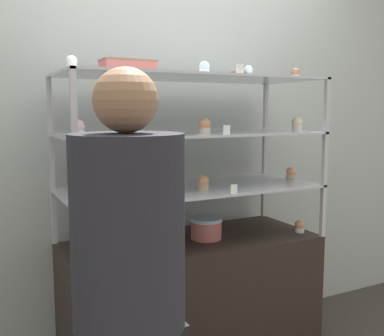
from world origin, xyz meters
TOP-DOWN VIEW (x-y plane):
  - back_wall at (0.00, 0.42)m, footprint 8.00×0.05m
  - display_base at (0.00, 0.00)m, footprint 1.34×0.56m
  - display_riser_lower at (0.00, 0.00)m, footprint 1.34×0.56m
  - display_riser_middle at (0.00, 0.00)m, footprint 1.34×0.56m
  - display_riser_upper at (0.00, 0.00)m, footprint 1.34×0.56m
  - layer_cake_centerpiece at (0.08, -0.02)m, footprint 0.17×0.17m
  - sheet_cake_frosted at (-0.32, 0.05)m, footprint 0.26×0.14m
  - cupcake_0 at (-0.60, -0.12)m, footprint 0.05×0.05m
  - cupcake_1 at (0.60, -0.15)m, footprint 0.05×0.05m
  - price_tag_0 at (-0.32, -0.26)m, footprint 0.04×0.00m
  - cupcake_2 at (-0.60, -0.10)m, footprint 0.06×0.06m
  - cupcake_3 at (0.01, -0.11)m, footprint 0.06×0.06m
  - cupcake_4 at (0.62, -0.05)m, footprint 0.06×0.06m
  - price_tag_1 at (0.09, -0.26)m, footprint 0.04×0.00m
  - cupcake_5 at (-0.62, -0.15)m, footprint 0.06×0.06m
  - cupcake_6 at (0.00, -0.13)m, footprint 0.06×0.06m
  - cupcake_7 at (0.62, -0.08)m, footprint 0.06×0.06m
  - price_tag_2 at (0.05, -0.26)m, footprint 0.04×0.00m
  - cupcake_8 at (-0.61, -0.07)m, footprint 0.05×0.05m
  - cupcake_9 at (-0.00, -0.13)m, footprint 0.05×0.05m
  - cupcake_10 at (0.30, -0.06)m, footprint 0.05×0.05m
  - cupcake_11 at (0.61, -0.06)m, footprint 0.05×0.05m
  - price_tag_3 at (0.12, -0.26)m, footprint 0.04×0.00m
  - donut_glazed at (0.27, -0.02)m, footprint 0.12×0.12m
  - customer_figure at (-0.60, -0.72)m, footprint 0.36×0.36m

SIDE VIEW (x-z plane):
  - display_base at x=0.00m, z-range 0.00..0.74m
  - price_tag_0 at x=-0.32m, z-range 0.74..0.79m
  - cupcake_0 at x=-0.60m, z-range 0.74..0.81m
  - cupcake_1 at x=0.60m, z-range 0.74..0.81m
  - layer_cake_centerpiece at x=0.08m, z-range 0.74..0.86m
  - customer_figure at x=-0.60m, z-range 0.05..1.61m
  - display_riser_lower at x=0.00m, z-range 0.87..1.15m
  - price_tag_1 at x=0.09m, z-range 1.02..1.07m
  - cupcake_2 at x=-0.60m, z-range 1.02..1.10m
  - cupcake_3 at x=0.01m, z-range 1.02..1.10m
  - cupcake_4 at x=0.62m, z-range 1.02..1.10m
  - display_riser_middle at x=0.00m, z-range 1.15..1.43m
  - back_wall at x=0.00m, z-range 0.00..2.60m
  - price_tag_2 at x=0.05m, z-range 1.31..1.35m
  - cupcake_5 at x=-0.62m, z-range 1.31..1.38m
  - cupcake_6 at x=0.00m, z-range 1.31..1.38m
  - cupcake_7 at x=0.62m, z-range 1.31..1.38m
  - display_riser_upper at x=0.00m, z-range 1.43..1.72m
  - donut_glazed at x=0.27m, z-range 1.59..1.63m
  - price_tag_3 at x=0.12m, z-range 1.59..1.63m
  - cupcake_8 at x=-0.61m, z-range 1.59..1.65m
  - cupcake_9 at x=0.00m, z-range 1.59..1.65m
  - cupcake_10 at x=0.30m, z-range 1.59..1.65m
  - cupcake_11 at x=0.61m, z-range 1.59..1.65m
  - sheet_cake_frosted at x=-0.32m, z-range 1.59..1.66m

